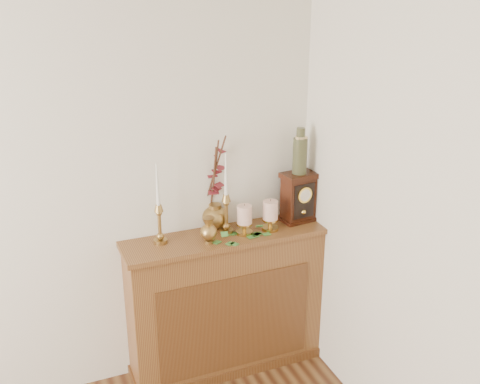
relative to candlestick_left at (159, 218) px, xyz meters
name	(u,v)px	position (x,y,z in m)	size (l,w,h in m)	color
console_shelf	(226,306)	(0.38, -0.04, -0.65)	(1.24, 0.34, 0.93)	brown
candlestick_left	(159,218)	(0.00, 0.00, 0.00)	(0.08, 0.08, 0.48)	#AC8F44
candlestick_center	(226,207)	(0.40, -0.02, 0.01)	(0.08, 0.08, 0.50)	#AC8F44
bud_vase	(209,230)	(0.26, -0.11, -0.08)	(0.10, 0.10, 0.16)	#AC8F44
ginger_jar	(215,185)	(0.38, 0.11, 0.11)	(0.24, 0.26, 0.59)	#AC8F44
pillar_candle_left	(244,218)	(0.49, -0.07, -0.06)	(0.10, 0.10, 0.19)	#B79040
pillar_candle_right	(270,214)	(0.66, -0.08, -0.05)	(0.10, 0.10, 0.20)	#B79040
ivy_garland	(240,237)	(0.44, -0.13, -0.14)	(0.38, 0.18, 0.07)	#39762D
mantel_clock	(298,198)	(0.88, -0.02, 0.00)	(0.23, 0.17, 0.31)	#37150B
ceramic_vase	(300,153)	(0.88, -0.01, 0.28)	(0.09, 0.09, 0.28)	#193328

